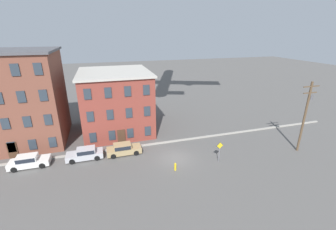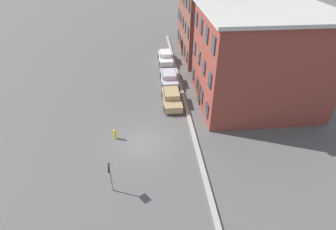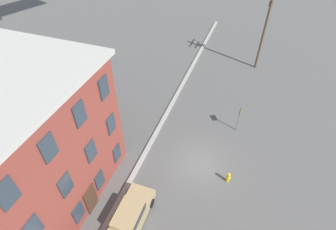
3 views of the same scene
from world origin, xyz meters
The scene contains 7 objects.
ground_plane centered at (0.00, 0.00, 0.00)m, with size 200.00×200.00×0.00m, color #565451.
kerb_strip centered at (0.00, 4.50, 0.08)m, with size 56.00×0.36×0.16m, color #9E998E.
apartment_midblock centered at (-6.13, 11.64, 4.75)m, with size 10.63×11.80×9.47m.
car_tan centered at (-6.18, 3.09, 0.75)m, with size 4.40×1.92×1.43m.
caution_sign centered at (4.85, -2.16, 1.76)m, with size 0.89×0.08×2.65m.
utility_pole centered at (16.45, -2.70, 5.29)m, with size 2.40×0.44×9.42m.
fire_hydrant centered at (-0.87, -2.40, 0.48)m, with size 0.24×0.34×0.96m.
Camera 3 is at (-13.06, -2.00, 16.93)m, focal length 28.00 mm.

